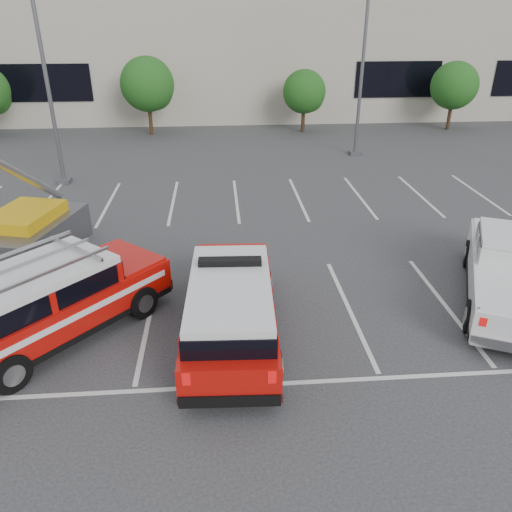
{
  "coord_description": "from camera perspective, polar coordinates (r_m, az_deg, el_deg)",
  "views": [
    {
      "loc": [
        -0.73,
        -11.32,
        7.33
      ],
      "look_at": [
        0.26,
        1.36,
        1.05
      ],
      "focal_mm": 35.0,
      "sensor_mm": 36.0,
      "label": 1
    }
  ],
  "objects": [
    {
      "name": "tree_mid_right",
      "position": [
        34.21,
        5.67,
        18.04
      ],
      "size": [
        2.77,
        2.77,
        3.99
      ],
      "color": "#3F2B19",
      "rests_on": "ground"
    },
    {
      "name": "stall_markings",
      "position": [
        17.44,
        -1.64,
        1.44
      ],
      "size": [
        23.0,
        15.0,
        0.01
      ],
      "primitive_type": "cube",
      "color": "silver",
      "rests_on": "ground"
    },
    {
      "name": "light_pole_mid",
      "position": [
        28.47,
        12.17,
        21.42
      ],
      "size": [
        0.9,
        0.6,
        10.24
      ],
      "color": "#59595E",
      "rests_on": "ground"
    },
    {
      "name": "tree_right",
      "position": [
        37.21,
        21.81,
        17.48
      ],
      "size": [
        3.07,
        3.07,
        4.42
      ],
      "color": "#3F2B19",
      "rests_on": "ground"
    },
    {
      "name": "tree_mid_left",
      "position": [
        33.89,
        -12.13,
        18.46
      ],
      "size": [
        3.37,
        3.37,
        4.85
      ],
      "color": "#3F2B19",
      "rests_on": "ground"
    },
    {
      "name": "ladder_suv",
      "position": [
        13.15,
        -22.42,
        -5.26
      ],
      "size": [
        5.42,
        5.67,
        2.22
      ],
      "rotation": [
        0.0,
        0.0,
        -0.73
      ],
      "color": "#B30D08",
      "rests_on": "ground"
    },
    {
      "name": "convention_building",
      "position": [
        43.27,
        -3.52,
        22.76
      ],
      "size": [
        60.0,
        16.99,
        13.2
      ],
      "color": "#BCB09F",
      "rests_on": "ground"
    },
    {
      "name": "fire_chief_suv",
      "position": [
        12.12,
        -2.89,
        -6.28
      ],
      "size": [
        2.29,
        5.72,
        1.99
      ],
      "rotation": [
        0.0,
        0.0,
        -0.04
      ],
      "color": "#B30D08",
      "rests_on": "ground"
    },
    {
      "name": "utility_rig",
      "position": [
        18.01,
        -25.01,
        2.12
      ],
      "size": [
        4.32,
        4.38,
        3.54
      ],
      "rotation": [
        0.0,
        0.0,
        -0.25
      ],
      "color": "#59595E",
      "rests_on": "ground"
    },
    {
      "name": "white_pickup",
      "position": [
        15.4,
        27.03,
        -2.19
      ],
      "size": [
        4.41,
        6.32,
        1.84
      ],
      "rotation": [
        0.0,
        0.0,
        -0.44
      ],
      "color": "silver",
      "rests_on": "ground"
    },
    {
      "name": "ground",
      "position": [
        13.5,
        -0.64,
        -6.6
      ],
      "size": [
        120.0,
        120.0,
        0.0
      ],
      "primitive_type": "plane",
      "color": "#2E2E30",
      "rests_on": "ground"
    },
    {
      "name": "light_pole_left",
      "position": [
        24.52,
        -23.05,
        19.33
      ],
      "size": [
        0.9,
        0.6,
        10.24
      ],
      "color": "#59595E",
      "rests_on": "ground"
    }
  ]
}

